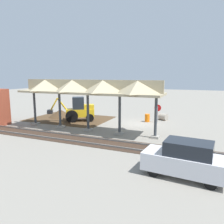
{
  "coord_description": "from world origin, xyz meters",
  "views": [
    {
      "loc": [
        -6.4,
        22.84,
        5.35
      ],
      "look_at": [
        2.18,
        2.68,
        1.6
      ],
      "focal_mm": 35.0,
      "sensor_mm": 36.0,
      "label": 1
    }
  ],
  "objects_px": {
    "concrete_pipe": "(163,117)",
    "distant_parked_car": "(185,159)",
    "stop_sign": "(158,110)",
    "traffic_barrel": "(147,118)",
    "backhoe": "(79,110)"
  },
  "relations": [
    {
      "from": "stop_sign",
      "to": "traffic_barrel",
      "type": "relative_size",
      "value": 2.3
    },
    {
      "from": "stop_sign",
      "to": "distant_parked_car",
      "type": "xyz_separation_m",
      "value": [
        -4.01,
        12.79,
        -0.49
      ]
    },
    {
      "from": "concrete_pipe",
      "to": "traffic_barrel",
      "type": "distance_m",
      "value": 2.28
    },
    {
      "from": "stop_sign",
      "to": "backhoe",
      "type": "xyz_separation_m",
      "value": [
        8.65,
        2.68,
        -0.21
      ]
    },
    {
      "from": "traffic_barrel",
      "to": "concrete_pipe",
      "type": "bearing_deg",
      "value": -131.8
    },
    {
      "from": "backhoe",
      "to": "concrete_pipe",
      "type": "bearing_deg",
      "value": -154.16
    },
    {
      "from": "concrete_pipe",
      "to": "distant_parked_car",
      "type": "relative_size",
      "value": 0.27
    },
    {
      "from": "backhoe",
      "to": "distant_parked_car",
      "type": "distance_m",
      "value": 16.2
    },
    {
      "from": "backhoe",
      "to": "distant_parked_car",
      "type": "xyz_separation_m",
      "value": [
        -12.65,
        10.1,
        -0.28
      ]
    },
    {
      "from": "stop_sign",
      "to": "concrete_pipe",
      "type": "relative_size",
      "value": 1.75
    },
    {
      "from": "concrete_pipe",
      "to": "distant_parked_car",
      "type": "bearing_deg",
      "value": 104.17
    },
    {
      "from": "distant_parked_car",
      "to": "traffic_barrel",
      "type": "bearing_deg",
      "value": -67.95
    },
    {
      "from": "concrete_pipe",
      "to": "traffic_barrel",
      "type": "height_order",
      "value": "traffic_barrel"
    },
    {
      "from": "stop_sign",
      "to": "backhoe",
      "type": "relative_size",
      "value": 0.41
    },
    {
      "from": "stop_sign",
      "to": "traffic_barrel",
      "type": "bearing_deg",
      "value": 1.14
    }
  ]
}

